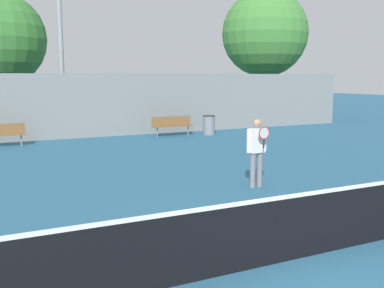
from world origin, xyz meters
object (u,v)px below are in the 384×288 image
at_px(bench_courtside_far, 0,133).
at_px(trash_bin, 209,125).
at_px(tree_green_tall, 265,34).
at_px(tennis_net, 277,230).
at_px(bench_courtside_near, 172,124).
at_px(light_pole_near_left, 60,19).
at_px(tennis_player, 257,149).

xyz_separation_m(bench_courtside_far, trash_bin, (8.97, -0.28, -0.11)).
bearing_deg(bench_courtside_far, trash_bin, -1.82).
bearing_deg(tree_green_tall, tennis_net, -124.67).
bearing_deg(trash_bin, tennis_net, -114.52).
height_order(bench_courtside_near, light_pole_near_left, light_pole_near_left).
relative_size(tennis_net, bench_courtside_near, 5.78).
bearing_deg(bench_courtside_near, trash_bin, -9.28).
relative_size(bench_courtside_far, light_pole_near_left, 0.22).
bearing_deg(trash_bin, bench_courtside_far, 178.18).
distance_m(tennis_net, trash_bin, 14.58).
bearing_deg(tennis_player, tennis_net, -123.04).
bearing_deg(bench_courtside_far, tennis_net, -77.85).
distance_m(bench_courtside_near, tree_green_tall, 11.38).
xyz_separation_m(tennis_player, bench_courtside_far, (-5.24, 9.63, -0.39)).
bearing_deg(tennis_player, bench_courtside_near, 75.90).
bearing_deg(bench_courtside_far, light_pole_near_left, 37.51).
distance_m(bench_courtside_near, light_pole_near_left, 6.74).
relative_size(tennis_player, light_pole_near_left, 0.20).
relative_size(tennis_player, bench_courtside_far, 0.90).
distance_m(tennis_player, tree_green_tall, 19.01).
distance_m(tennis_net, tennis_player, 4.58).
distance_m(tennis_player, bench_courtside_near, 9.84).
height_order(tennis_net, light_pole_near_left, light_pole_near_left).
xyz_separation_m(tennis_net, tree_green_tall, (13.11, 18.95, 4.84)).
height_order(tennis_net, tennis_player, tennis_player).
relative_size(light_pole_near_left, trash_bin, 9.27).
bearing_deg(tennis_net, trash_bin, 65.48).
relative_size(trash_bin, tree_green_tall, 0.11).
bearing_deg(bench_courtside_near, tree_green_tall, 31.53).
bearing_deg(light_pole_near_left, bench_courtside_near, -26.12).
xyz_separation_m(bench_courtside_far, tree_green_tall, (16.02, 5.40, 4.79)).
height_order(bench_courtside_near, tree_green_tall, tree_green_tall).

